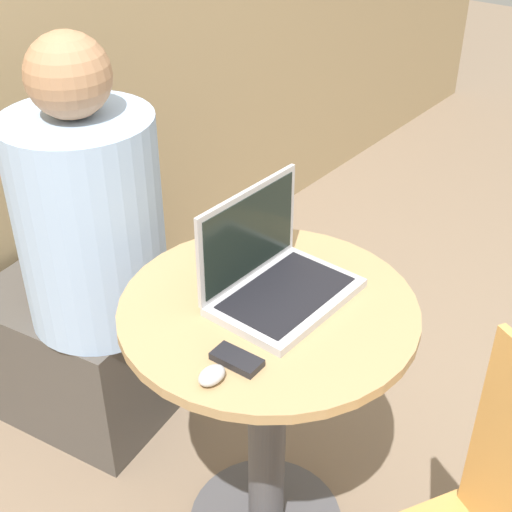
# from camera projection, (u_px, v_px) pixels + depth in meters

# --- Properties ---
(round_table) EXTENTS (0.67, 0.67, 0.76)m
(round_table) POSITION_uv_depth(u_px,v_px,m) (267.00, 389.00, 1.71)
(round_table) COLOR #4C4C51
(round_table) RESTS_ON ground_plane
(laptop) EXTENTS (0.33, 0.23, 0.24)m
(laptop) POSITION_uv_depth(u_px,v_px,m) (273.00, 275.00, 1.58)
(laptop) COLOR #B7B7BC
(laptop) RESTS_ON round_table
(cell_phone) EXTENTS (0.05, 0.11, 0.02)m
(cell_phone) POSITION_uv_depth(u_px,v_px,m) (237.00, 360.00, 1.41)
(cell_phone) COLOR black
(cell_phone) RESTS_ON round_table
(computer_mouse) EXTENTS (0.06, 0.04, 0.03)m
(computer_mouse) POSITION_uv_depth(u_px,v_px,m) (212.00, 375.00, 1.37)
(computer_mouse) COLOR #B2B2B7
(computer_mouse) RESTS_ON round_table
(person_seated) EXTENTS (0.46, 0.64, 1.26)m
(person_seated) POSITION_uv_depth(u_px,v_px,m) (82.00, 285.00, 2.06)
(person_seated) COLOR #4C4742
(person_seated) RESTS_ON ground_plane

